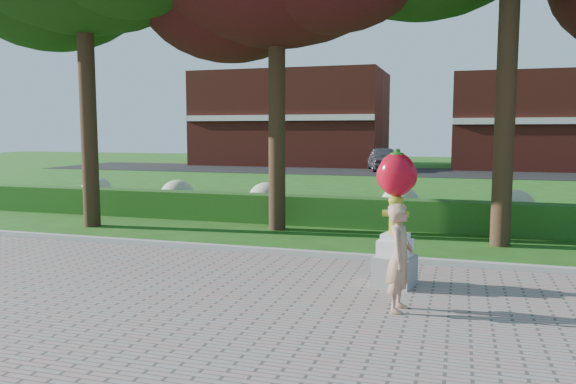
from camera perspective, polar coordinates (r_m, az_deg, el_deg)
name	(u,v)px	position (r m, az deg, el deg)	size (l,w,h in m)	color
ground	(279,302)	(8.72, -0.95, -11.08)	(100.00, 100.00, 0.00)	#214F13
curb	(324,255)	(11.50, 3.72, -6.44)	(40.00, 0.18, 0.15)	#ADADA5
lawn_hedge	(359,212)	(15.30, 7.21, -2.06)	(24.00, 0.70, 0.80)	#124112
hydrangea_row	(385,203)	(16.17, 9.82, -1.12)	(20.10, 1.10, 0.99)	#A3A67F
street	(417,172)	(36.10, 12.97, 1.98)	(50.00, 8.00, 0.02)	black
building_left	(292,119)	(43.77, 0.41, 7.43)	(14.00, 8.00, 7.00)	maroon
building_right	(545,122)	(42.27, 24.65, 6.50)	(12.00, 8.00, 6.40)	maroon
hydrant_sculpture	(396,214)	(9.37, 10.90, -2.21)	(0.72, 0.72, 2.27)	gray
woman	(400,258)	(8.14, 11.29, -6.56)	(0.56, 0.37, 1.54)	#A97D60
parked_car	(384,158)	(37.26, 9.68, 3.40)	(1.85, 4.59, 1.56)	#46484F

